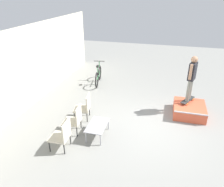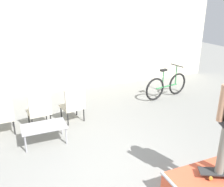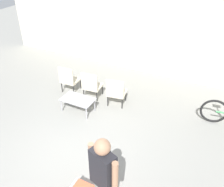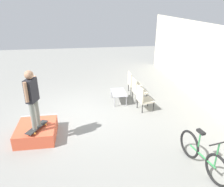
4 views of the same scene
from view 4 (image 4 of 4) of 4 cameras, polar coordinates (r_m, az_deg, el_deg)
ground_plane at (r=7.85m, az=-7.95°, el=-5.54°), size 24.00×24.00×0.00m
house_wall_back at (r=8.57m, az=24.47°, el=5.91°), size 12.00×0.06×3.00m
skate_ramp_box at (r=6.87m, az=-19.07°, el=-9.29°), size 1.24×1.10×0.41m
skateboard_on_ramp at (r=6.52m, az=-19.00°, el=-8.30°), size 0.80×0.55×0.07m
person_skater at (r=6.09m, az=-20.16°, el=-0.46°), size 0.54×0.31×1.64m
coffee_table at (r=8.62m, az=1.76°, el=0.10°), size 0.94×0.56×0.41m
patio_chair_left at (r=9.48m, az=5.41°, el=2.95°), size 0.54×0.54×0.92m
patio_chair_center at (r=8.72m, az=6.66°, el=1.08°), size 0.57×0.57×0.92m
patio_chair_right at (r=7.98m, az=8.15°, el=-1.14°), size 0.60×0.60×0.92m
bicycle at (r=5.74m, az=22.53°, el=-14.67°), size 1.68×0.52×1.01m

